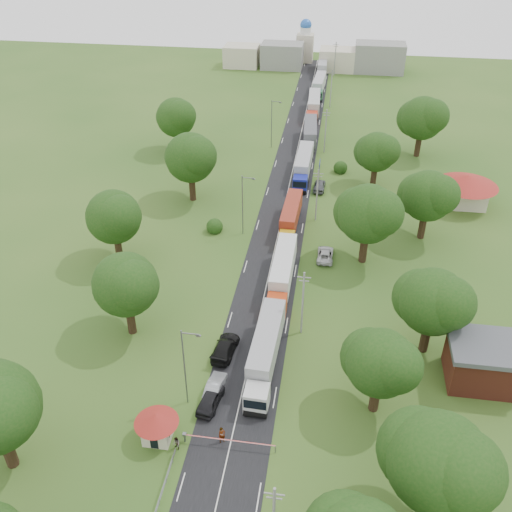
% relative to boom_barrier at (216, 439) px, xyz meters
% --- Properties ---
extents(ground, '(260.00, 260.00, 0.00)m').
position_rel_boom_barrier_xyz_m(ground, '(1.36, 25.00, -0.89)').
color(ground, '#2E551C').
rests_on(ground, ground).
extents(road, '(8.00, 200.00, 0.04)m').
position_rel_boom_barrier_xyz_m(road, '(1.36, 45.00, -0.89)').
color(road, black).
rests_on(road, ground).
extents(boom_barrier, '(9.22, 0.35, 1.18)m').
position_rel_boom_barrier_xyz_m(boom_barrier, '(0.00, 0.00, 0.00)').
color(boom_barrier, slate).
rests_on(boom_barrier, ground).
extents(guard_booth, '(4.40, 4.40, 3.45)m').
position_rel_boom_barrier_xyz_m(guard_booth, '(-5.84, -0.00, 1.27)').
color(guard_booth, beige).
rests_on(guard_booth, ground).
extents(info_sign, '(0.12, 3.10, 4.10)m').
position_rel_boom_barrier_xyz_m(info_sign, '(6.56, 60.00, 2.11)').
color(info_sign, slate).
rests_on(info_sign, ground).
extents(pole_1, '(1.60, 0.24, 9.00)m').
position_rel_boom_barrier_xyz_m(pole_1, '(6.86, 18.00, 3.79)').
color(pole_1, gray).
rests_on(pole_1, ground).
extents(pole_2, '(1.60, 0.24, 9.00)m').
position_rel_boom_barrier_xyz_m(pole_2, '(6.86, 46.00, 3.79)').
color(pole_2, gray).
rests_on(pole_2, ground).
extents(pole_3, '(1.60, 0.24, 9.00)m').
position_rel_boom_barrier_xyz_m(pole_3, '(6.86, 74.00, 3.79)').
color(pole_3, gray).
rests_on(pole_3, ground).
extents(pole_4, '(1.60, 0.24, 9.00)m').
position_rel_boom_barrier_xyz_m(pole_4, '(6.86, 102.00, 3.79)').
color(pole_4, gray).
rests_on(pole_4, ground).
extents(pole_5, '(1.60, 0.24, 9.00)m').
position_rel_boom_barrier_xyz_m(pole_5, '(6.86, 130.00, 3.79)').
color(pole_5, gray).
rests_on(pole_5, ground).
extents(lamp_0, '(2.03, 0.22, 10.00)m').
position_rel_boom_barrier_xyz_m(lamp_0, '(-3.99, 5.00, 4.66)').
color(lamp_0, slate).
rests_on(lamp_0, ground).
extents(lamp_1, '(2.03, 0.22, 10.00)m').
position_rel_boom_barrier_xyz_m(lamp_1, '(-3.99, 40.00, 4.66)').
color(lamp_1, slate).
rests_on(lamp_1, ground).
extents(lamp_2, '(2.03, 0.22, 10.00)m').
position_rel_boom_barrier_xyz_m(lamp_2, '(-3.99, 75.00, 4.66)').
color(lamp_2, slate).
rests_on(lamp_2, ground).
extents(tree_1, '(9.60, 9.60, 12.05)m').
position_rel_boom_barrier_xyz_m(tree_1, '(19.34, -4.83, 6.96)').
color(tree_1, '#382616').
rests_on(tree_1, ground).
extents(tree_2, '(8.00, 8.00, 10.10)m').
position_rel_boom_barrier_xyz_m(tree_2, '(15.35, 7.14, 5.70)').
color(tree_2, '#382616').
rests_on(tree_2, ground).
extents(tree_3, '(8.80, 8.80, 11.07)m').
position_rel_boom_barrier_xyz_m(tree_3, '(21.35, 17.16, 6.33)').
color(tree_3, '#382616').
rests_on(tree_3, ground).
extents(tree_4, '(9.60, 9.60, 12.05)m').
position_rel_boom_barrier_xyz_m(tree_4, '(14.34, 35.17, 6.96)').
color(tree_4, '#382616').
rests_on(tree_4, ground).
extents(tree_5, '(8.80, 8.80, 11.07)m').
position_rel_boom_barrier_xyz_m(tree_5, '(23.35, 43.16, 6.33)').
color(tree_5, '#382616').
rests_on(tree_5, ground).
extents(tree_6, '(8.00, 8.00, 10.10)m').
position_rel_boom_barrier_xyz_m(tree_6, '(16.35, 60.14, 5.70)').
color(tree_6, '#382616').
rests_on(tree_6, ground).
extents(tree_7, '(9.60, 9.60, 12.05)m').
position_rel_boom_barrier_xyz_m(tree_7, '(25.34, 75.17, 6.96)').
color(tree_7, '#382616').
rests_on(tree_7, ground).
extents(tree_10, '(8.80, 8.80, 11.07)m').
position_rel_boom_barrier_xyz_m(tree_10, '(-13.65, 15.16, 6.33)').
color(tree_10, '#382616').
rests_on(tree_10, ground).
extents(tree_11, '(8.80, 8.80, 11.07)m').
position_rel_boom_barrier_xyz_m(tree_11, '(-20.65, 30.16, 6.33)').
color(tree_11, '#382616').
rests_on(tree_11, ground).
extents(tree_12, '(9.60, 9.60, 12.05)m').
position_rel_boom_barrier_xyz_m(tree_12, '(-14.66, 50.17, 6.96)').
color(tree_12, '#382616').
rests_on(tree_12, ground).
extents(tree_13, '(8.80, 8.80, 11.07)m').
position_rel_boom_barrier_xyz_m(tree_13, '(-22.65, 70.16, 6.33)').
color(tree_13, '#382616').
rests_on(tree_13, ground).
extents(house_brick, '(8.60, 6.60, 5.20)m').
position_rel_boom_barrier_xyz_m(house_brick, '(27.36, 13.00, 1.76)').
color(house_brick, maroon).
rests_on(house_brick, ground).
extents(house_cream, '(10.08, 10.08, 5.80)m').
position_rel_boom_barrier_xyz_m(house_cream, '(31.36, 55.00, 2.75)').
color(house_cream, beige).
rests_on(house_cream, ground).
extents(distant_town, '(52.00, 8.00, 8.00)m').
position_rel_boom_barrier_xyz_m(distant_town, '(2.04, 135.00, 2.60)').
color(distant_town, gray).
rests_on(distant_town, ground).
extents(church, '(5.00, 5.00, 12.30)m').
position_rel_boom_barrier_xyz_m(church, '(-2.64, 143.00, 4.50)').
color(church, beige).
rests_on(church, ground).
extents(truck_0, '(3.01, 15.17, 4.20)m').
position_rel_boom_barrier_xyz_m(truck_0, '(3.26, 11.63, 1.34)').
color(truck_0, silver).
rests_on(truck_0, ground).
extents(truck_1, '(2.61, 15.00, 4.16)m').
position_rel_boom_barrier_xyz_m(truck_1, '(3.47, 27.20, 1.32)').
color(truck_1, '#C03C15').
rests_on(truck_1, ground).
extents(truck_2, '(2.67, 13.76, 3.81)m').
position_rel_boom_barrier_xyz_m(truck_2, '(3.04, 42.72, 1.13)').
color(truck_2, gold).
rests_on(truck_2, ground).
extents(truck_3, '(2.75, 15.04, 4.17)m').
position_rel_boom_barrier_xyz_m(truck_3, '(3.47, 62.19, 1.32)').
color(truck_3, navy).
rests_on(truck_3, ground).
extents(truck_4, '(3.32, 15.22, 4.21)m').
position_rel_boom_barrier_xyz_m(truck_4, '(3.59, 77.51, 1.34)').
color(truck_4, '#ADADAD').
rests_on(truck_4, ground).
extents(truck_5, '(3.10, 15.27, 4.22)m').
position_rel_boom_barrier_xyz_m(truck_5, '(3.22, 95.98, 1.35)').
color(truck_5, red).
rests_on(truck_5, ground).
extents(truck_6, '(2.99, 14.57, 4.03)m').
position_rel_boom_barrier_xyz_m(truck_6, '(3.52, 112.05, 1.25)').
color(truck_6, '#26673E').
rests_on(truck_6, ground).
extents(truck_7, '(2.63, 14.26, 3.95)m').
position_rel_boom_barrier_xyz_m(truck_7, '(3.46, 129.07, 1.20)').
color(truck_7, '#ABABAB').
rests_on(truck_7, ground).
extents(car_lane_front, '(2.59, 5.07, 1.65)m').
position_rel_boom_barrier_xyz_m(car_lane_front, '(-1.64, 5.00, -0.06)').
color(car_lane_front, black).
rests_on(car_lane_front, ground).
extents(car_lane_mid, '(1.95, 4.56, 1.46)m').
position_rel_boom_barrier_xyz_m(car_lane_mid, '(-1.58, 7.00, -0.16)').
color(car_lane_mid, '#9DA0A5').
rests_on(car_lane_mid, ground).
extents(car_lane_rear, '(2.93, 5.97, 1.67)m').
position_rel_boom_barrier_xyz_m(car_lane_rear, '(-1.64, 13.00, -0.06)').
color(car_lane_rear, black).
rests_on(car_lane_rear, ground).
extents(car_verge_near, '(2.35, 5.03, 1.39)m').
position_rel_boom_barrier_xyz_m(car_verge_near, '(8.96, 34.83, -0.20)').
color(car_verge_near, silver).
rests_on(car_verge_near, ground).
extents(car_verge_far, '(2.16, 4.99, 1.68)m').
position_rel_boom_barrier_xyz_m(car_verge_far, '(6.86, 56.96, -0.05)').
color(car_verge_far, '#525459').
rests_on(car_verge_far, ground).
extents(pedestrian_near, '(0.85, 0.78, 1.95)m').
position_rel_boom_barrier_xyz_m(pedestrian_near, '(0.50, 0.50, 0.08)').
color(pedestrian_near, gray).
rests_on(pedestrian_near, ground).
extents(pedestrian_booth, '(0.95, 0.95, 1.55)m').
position_rel_boom_barrier_xyz_m(pedestrian_booth, '(-3.69, -1.00, -0.11)').
color(pedestrian_booth, gray).
rests_on(pedestrian_booth, ground).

